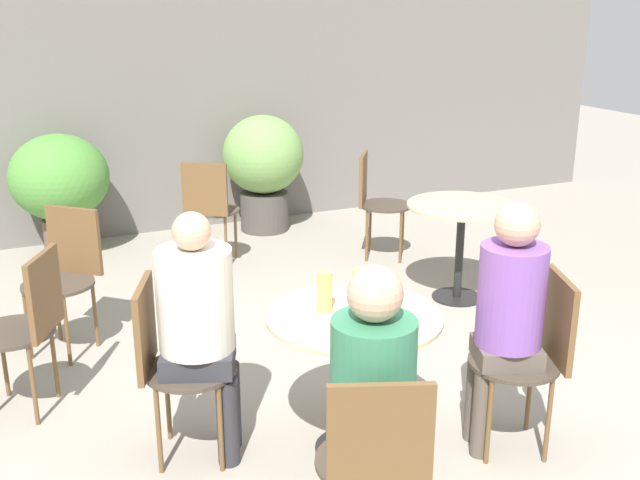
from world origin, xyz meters
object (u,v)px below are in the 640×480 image
at_px(bistro_chair_2, 535,346).
at_px(bistro_chair_6, 67,266).
at_px(seated_person_1, 372,389).
at_px(potted_plant_1, 263,163).
at_px(bistro_chair_0, 169,354).
at_px(bistro_chair_5, 29,318).
at_px(seated_person_2, 508,306).
at_px(potted_plant_0, 60,182).
at_px(bistro_chair_4, 375,195).
at_px(cafe_table_near, 354,342).
at_px(seated_person_0, 199,316).
at_px(bistro_chair_1, 376,457).
at_px(beer_glass_0, 359,287).
at_px(beer_glass_1, 325,292).
at_px(beer_glass_3, 387,302).
at_px(bistro_chair_3, 209,203).
at_px(beer_glass_2, 345,311).
at_px(cafe_table_far, 461,224).

height_order(bistro_chair_2, bistro_chair_6, same).
height_order(seated_person_1, potted_plant_1, seated_person_1).
bearing_deg(bistro_chair_0, bistro_chair_5, 60.00).
xyz_separation_m(seated_person_2, potted_plant_0, (-1.64, 3.95, -0.11)).
xyz_separation_m(bistro_chair_5, potted_plant_0, (0.42, 2.66, 0.10)).
height_order(bistro_chair_4, bistro_chair_6, same).
xyz_separation_m(cafe_table_near, potted_plant_0, (-0.97, 3.69, 0.06)).
bearing_deg(seated_person_0, bistro_chair_1, -140.49).
xyz_separation_m(bistro_chair_0, beer_glass_0, (0.90, -0.19, 0.26)).
distance_m(bistro_chair_0, beer_glass_1, 0.79).
xyz_separation_m(bistro_chair_2, beer_glass_3, (-0.69, 0.23, 0.26)).
distance_m(bistro_chair_1, beer_glass_1, 0.98).
relative_size(bistro_chair_2, bistro_chair_5, 1.00).
bearing_deg(bistro_chair_0, seated_person_1, -129.57).
height_order(bistro_chair_0, beer_glass_3, bistro_chair_0).
xyz_separation_m(bistro_chair_1, seated_person_0, (-0.36, 1.07, 0.19)).
distance_m(bistro_chair_2, bistro_chair_3, 3.27).
height_order(bistro_chair_0, potted_plant_0, potted_plant_0).
relative_size(bistro_chair_5, beer_glass_2, 5.66).
bearing_deg(cafe_table_near, beer_glass_0, 56.28).
bearing_deg(bistro_chair_0, bistro_chair_2, -90.00).
bearing_deg(potted_plant_0, bistro_chair_1, -81.70).
relative_size(seated_person_1, beer_glass_1, 6.24).
xyz_separation_m(bistro_chair_6, seated_person_1, (0.86, -2.44, 0.19)).
bearing_deg(seated_person_1, bistro_chair_2, -140.43).
bearing_deg(potted_plant_0, bistro_chair_3, -37.14).
height_order(bistro_chair_0, bistro_chair_1, same).
height_order(bistro_chair_3, beer_glass_3, bistro_chair_3).
xyz_separation_m(seated_person_1, seated_person_2, (0.93, 0.41, 0.02)).
bearing_deg(bistro_chair_3, bistro_chair_5, 84.66).
bearing_deg(beer_glass_1, cafe_table_near, -42.07).
relative_size(bistro_chair_1, bistro_chair_5, 1.00).
bearing_deg(seated_person_0, bistro_chair_2, -90.00).
height_order(seated_person_0, beer_glass_0, seated_person_0).
relative_size(cafe_table_near, bistro_chair_6, 0.93).
bearing_deg(bistro_chair_3, beer_glass_0, 123.04).
bearing_deg(bistro_chair_6, seated_person_2, -6.08).
relative_size(cafe_table_far, bistro_chair_4, 0.89).
bearing_deg(potted_plant_1, seated_person_2, -92.76).
bearing_deg(bistro_chair_4, beer_glass_3, -173.69).
distance_m(cafe_table_near, beer_glass_1, 0.28).
relative_size(cafe_table_near, bistro_chair_4, 0.93).
bearing_deg(bistro_chair_6, beer_glass_0, -11.42).
height_order(bistro_chair_4, seated_person_0, seated_person_0).
height_order(bistro_chair_0, bistro_chair_5, same).
bearing_deg(seated_person_1, cafe_table_far, -109.80).
height_order(bistro_chair_0, potted_plant_1, potted_plant_1).
height_order(bistro_chair_4, beer_glass_0, bistro_chair_4).
xyz_separation_m(bistro_chair_4, beer_glass_0, (-1.38, -2.44, 0.26)).
xyz_separation_m(cafe_table_far, bistro_chair_4, (-0.13, 1.10, -0.03)).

